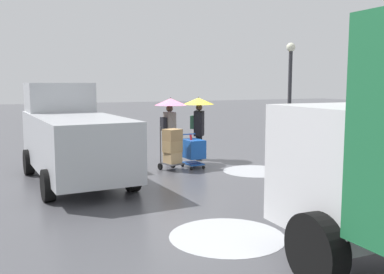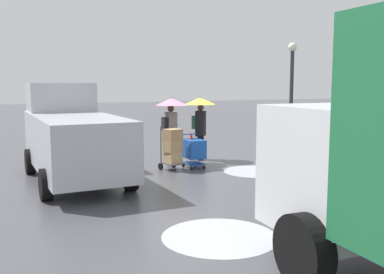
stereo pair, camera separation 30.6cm
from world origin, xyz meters
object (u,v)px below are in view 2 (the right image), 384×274
at_px(pedestrian_black_side, 171,115).
at_px(hand_dolly_boxes, 173,147).
at_px(pedestrian_pink_side, 200,114).
at_px(shopping_cart_vendor, 194,150).
at_px(cargo_van_parked_right, 73,136).
at_px(street_lamp, 291,90).

bearing_deg(pedestrian_black_side, hand_dolly_boxes, 71.11).
relative_size(hand_dolly_boxes, pedestrian_black_side, 0.61).
height_order(hand_dolly_boxes, pedestrian_black_side, pedestrian_black_side).
bearing_deg(pedestrian_pink_side, shopping_cart_vendor, 57.69).
bearing_deg(pedestrian_pink_side, cargo_van_parked_right, 17.95).
distance_m(shopping_cart_vendor, pedestrian_black_side, 1.50).
bearing_deg(cargo_van_parked_right, shopping_cart_vendor, -176.59).
bearing_deg(street_lamp, pedestrian_black_side, -25.96).
relative_size(hand_dolly_boxes, pedestrian_pink_side, 0.61).
xyz_separation_m(cargo_van_parked_right, hand_dolly_boxes, (-2.90, -0.13, -0.47)).
height_order(cargo_van_parked_right, hand_dolly_boxes, cargo_van_parked_right).
xyz_separation_m(hand_dolly_boxes, street_lamp, (-3.85, 0.51, 1.66)).
bearing_deg(hand_dolly_boxes, pedestrian_black_side, -108.89).
distance_m(pedestrian_pink_side, street_lamp, 3.08).
xyz_separation_m(shopping_cart_vendor, hand_dolly_boxes, (0.72, 0.09, 0.14)).
bearing_deg(pedestrian_pink_side, hand_dolly_boxes, 41.11).
relative_size(shopping_cart_vendor, street_lamp, 0.27).
bearing_deg(street_lamp, cargo_van_parked_right, -3.28).
distance_m(shopping_cart_vendor, hand_dolly_boxes, 0.74).
bearing_deg(cargo_van_parked_right, pedestrian_black_side, -158.64).
bearing_deg(shopping_cart_vendor, pedestrian_pink_side, -122.31).
relative_size(pedestrian_pink_side, street_lamp, 0.56).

